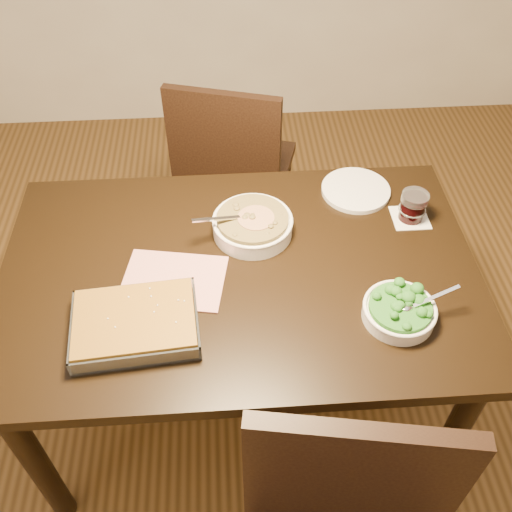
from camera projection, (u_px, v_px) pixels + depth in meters
ground at (244, 399)px, 2.21m from camera, size 4.00×4.00×0.00m
table at (240, 290)px, 1.73m from camera, size 1.40×0.90×0.75m
magazine_a at (174, 280)px, 1.63m from camera, size 0.32×0.26×0.01m
coaster at (410, 218)px, 1.82m from camera, size 0.11×0.11×0.00m
stew_bowl at (253, 224)px, 1.75m from camera, size 0.27×0.25×0.09m
broccoli_bowl at (399, 311)px, 1.53m from camera, size 0.22×0.20×0.08m
baking_dish at (135, 324)px, 1.49m from camera, size 0.35×0.27×0.06m
wine_tumbler at (413, 206)px, 1.78m from camera, size 0.08×0.08×0.09m
dinner_plate at (356, 190)px, 1.90m from camera, size 0.23×0.23×0.02m
chair_far at (232, 167)px, 2.37m from camera, size 0.54×0.54×0.93m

